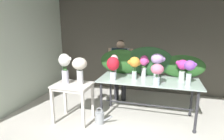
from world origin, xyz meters
name	(u,v)px	position (x,y,z in m)	size (l,w,h in m)	color
ground_plane	(131,114)	(0.00, 1.65, 0.00)	(7.27, 7.27, 0.00)	silver
wall_back	(142,44)	(0.00, 3.30, 1.38)	(5.28, 0.12, 2.75)	#5B564C
wall_left	(25,48)	(-2.64, 1.65, 1.38)	(0.12, 3.42, 2.75)	silver
display_table_glass	(148,85)	(0.35, 1.56, 0.72)	(1.99, 0.88, 0.85)	#B1C6BE
side_table_white	(73,89)	(-1.08, 1.05, 0.67)	(0.73, 0.57, 0.78)	silver
florist	(120,64)	(-0.42, 2.34, 0.96)	(0.63, 0.24, 1.56)	#232328
foliage_backdrop	(147,62)	(0.28, 1.89, 1.13)	(2.22, 0.29, 0.62)	#2D6028
vase_blush_dahlias	(114,63)	(-0.37, 1.58, 1.13)	(0.17, 0.17, 0.47)	silver
vase_magenta_carnations	(182,68)	(0.99, 1.65, 1.11)	(0.24, 0.20, 0.42)	silver
vase_sunset_stock	(134,64)	(0.07, 1.49, 1.16)	(0.26, 0.22, 0.46)	silver
vase_lilac_tulips	(157,62)	(0.51, 1.59, 1.20)	(0.28, 0.24, 0.53)	silver
vase_violet_ranunculus	(189,69)	(1.07, 1.32, 1.16)	(0.21, 0.20, 0.47)	silver
vase_rosy_freesia	(157,72)	(0.53, 1.22, 1.10)	(0.23, 0.23, 0.40)	silver
vase_crimson_roses	(113,66)	(-0.32, 1.32, 1.13)	(0.25, 0.25, 0.47)	silver
vase_fuchsia_peonies	(144,64)	(0.24, 1.71, 1.13)	(0.19, 0.18, 0.46)	silver
vase_white_roses_tall	(65,66)	(-1.22, 1.05, 1.13)	(0.25, 0.22, 0.60)	silver
vase_cream_lisianthus_tall	(80,67)	(-0.93, 1.11, 1.12)	(0.29, 0.29, 0.53)	silver
watering_can	(100,118)	(-0.52, 1.07, 0.13)	(0.35, 0.18, 0.34)	#999EA3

